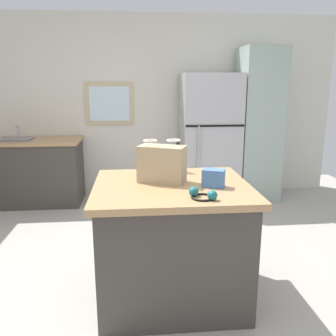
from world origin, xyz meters
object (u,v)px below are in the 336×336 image
at_px(refrigerator, 209,138).
at_px(shopping_bag, 162,164).
at_px(kitchen_island, 172,241).
at_px(bottle, 178,158).
at_px(small_box, 213,178).
at_px(tall_cabinet, 258,125).
at_px(ear_defenders, 203,195).

xyz_separation_m(refrigerator, shopping_bag, (-0.83, -2.26, 0.17)).
xyz_separation_m(kitchen_island, bottle, (0.09, 0.38, 0.56)).
height_order(small_box, bottle, bottle).
bearing_deg(kitchen_island, tall_cabinet, 58.13).
height_order(small_box, ear_defenders, small_box).
xyz_separation_m(tall_cabinet, small_box, (-1.16, -2.42, -0.08)).
xyz_separation_m(small_box, ear_defenders, (-0.12, -0.25, -0.04)).
bearing_deg(refrigerator, ear_defenders, -102.72).
distance_m(tall_cabinet, bottle, 2.38).
distance_m(kitchen_island, refrigerator, 2.49).
bearing_deg(small_box, bottle, 112.90).
distance_m(kitchen_island, ear_defenders, 0.60).
height_order(tall_cabinet, ear_defenders, tall_cabinet).
height_order(refrigerator, small_box, refrigerator).
height_order(kitchen_island, refrigerator, refrigerator).
distance_m(kitchen_island, small_box, 0.59).
distance_m(tall_cabinet, small_box, 2.69).
relative_size(shopping_bag, small_box, 2.47).
bearing_deg(shopping_bag, bottle, 63.16).
distance_m(shopping_bag, small_box, 0.39).
relative_size(tall_cabinet, ear_defenders, 9.88).
bearing_deg(refrigerator, small_box, -101.22).
relative_size(refrigerator, shopping_bag, 4.63).
bearing_deg(ear_defenders, bottle, 96.00).
distance_m(tall_cabinet, shopping_bag, 2.72).
distance_m(small_box, ear_defenders, 0.28).
relative_size(kitchen_island, small_box, 7.38).
bearing_deg(kitchen_island, ear_defenders, -63.88).
height_order(tall_cabinet, small_box, tall_cabinet).
relative_size(kitchen_island, refrigerator, 0.64).
height_order(shopping_bag, small_box, shopping_bag).
distance_m(refrigerator, ear_defenders, 2.73).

